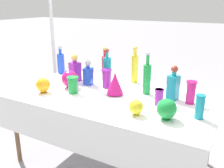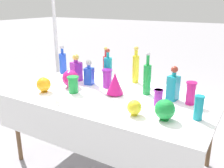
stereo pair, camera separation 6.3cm
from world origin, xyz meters
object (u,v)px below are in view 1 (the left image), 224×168
(slender_vase_2, at_px, (159,96))
(slender_vase_4, at_px, (191,92))
(tall_bottle_3, at_px, (107,70))
(square_decanter_0, at_px, (88,74))
(square_decanter_2, at_px, (75,70))
(round_bowl_0, at_px, (167,109))
(slender_vase_0, at_px, (73,84))
(cardboard_box_behind_left, at_px, (169,105))
(tall_bottle_2, at_px, (135,67))
(tall_bottle_4, at_px, (105,67))
(round_bowl_3, at_px, (136,107))
(tall_bottle_1, at_px, (61,62))
(canopy_pole, at_px, (53,38))
(round_bowl_2, at_px, (43,85))
(slender_vase_1, at_px, (107,78))
(slender_vase_3, at_px, (200,106))
(square_decanter_1, at_px, (173,85))
(round_bowl_1, at_px, (70,79))
(tall_bottle_0, at_px, (147,78))
(fluted_vase_0, at_px, (115,84))

(slender_vase_2, height_order, slender_vase_4, slender_vase_4)
(tall_bottle_3, relative_size, square_decanter_0, 1.44)
(square_decanter_2, height_order, round_bowl_0, square_decanter_2)
(slender_vase_0, height_order, cardboard_box_behind_left, slender_vase_0)
(tall_bottle_2, distance_m, tall_bottle_4, 0.33)
(tall_bottle_3, height_order, round_bowl_3, tall_bottle_3)
(tall_bottle_1, relative_size, canopy_pole, 0.12)
(round_bowl_2, distance_m, canopy_pole, 1.23)
(tall_bottle_2, xyz_separation_m, slender_vase_1, (-0.17, -0.30, -0.07))
(slender_vase_2, relative_size, slender_vase_3, 0.75)
(square_decanter_1, xyz_separation_m, slender_vase_2, (-0.06, -0.19, -0.06))
(square_decanter_0, distance_m, round_bowl_2, 0.48)
(round_bowl_3, bearing_deg, square_decanter_2, 152.82)
(tall_bottle_4, bearing_deg, tall_bottle_3, -48.83)
(slender_vase_0, height_order, round_bowl_1, round_bowl_1)
(tall_bottle_3, bearing_deg, square_decanter_2, -167.00)
(tall_bottle_0, height_order, slender_vase_1, tall_bottle_0)
(slender_vase_0, height_order, round_bowl_3, slender_vase_0)
(slender_vase_4, xyz_separation_m, fluted_vase_0, (-0.67, -0.13, 0.00))
(tall_bottle_3, bearing_deg, square_decanter_0, -143.39)
(square_decanter_1, distance_m, slender_vase_3, 0.41)
(tall_bottle_0, distance_m, slender_vase_1, 0.43)
(square_decanter_1, height_order, fluted_vase_0, square_decanter_1)
(tall_bottle_0, xyz_separation_m, fluted_vase_0, (-0.25, -0.17, -0.05))
(square_decanter_2, bearing_deg, round_bowl_1, -67.26)
(tall_bottle_3, bearing_deg, tall_bottle_2, 38.68)
(slender_vase_2, xyz_separation_m, round_bowl_1, (-0.95, 0.00, 0.01))
(tall_bottle_2, height_order, cardboard_box_behind_left, tall_bottle_2)
(square_decanter_2, distance_m, slender_vase_0, 0.39)
(round_bowl_0, bearing_deg, tall_bottle_0, 126.98)
(tall_bottle_1, height_order, canopy_pole, canopy_pole)
(round_bowl_2, bearing_deg, tall_bottle_3, 53.72)
(slender_vase_3, height_order, cardboard_box_behind_left, slender_vase_3)
(slender_vase_1, height_order, fluted_vase_0, fluted_vase_0)
(tall_bottle_0, xyz_separation_m, tall_bottle_4, (-0.57, 0.19, -0.01))
(tall_bottle_0, height_order, fluted_vase_0, tall_bottle_0)
(square_decanter_0, distance_m, round_bowl_3, 0.87)
(square_decanter_0, relative_size, slender_vase_4, 1.33)
(round_bowl_0, relative_size, round_bowl_2, 1.10)
(square_decanter_1, bearing_deg, round_bowl_0, -79.93)
(fluted_vase_0, bearing_deg, canopy_pole, 153.16)
(round_bowl_2, bearing_deg, tall_bottle_4, 64.28)
(square_decanter_1, bearing_deg, square_decanter_2, 178.84)
(square_decanter_0, bearing_deg, slender_vase_0, -86.17)
(tall_bottle_4, height_order, slender_vase_3, tall_bottle_4)
(slender_vase_2, relative_size, canopy_pole, 0.05)
(slender_vase_1, bearing_deg, round_bowl_2, -136.68)
(cardboard_box_behind_left, bearing_deg, tall_bottle_2, -100.39)
(slender_vase_0, distance_m, slender_vase_2, 0.82)
(slender_vase_1, bearing_deg, round_bowl_3, -40.95)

